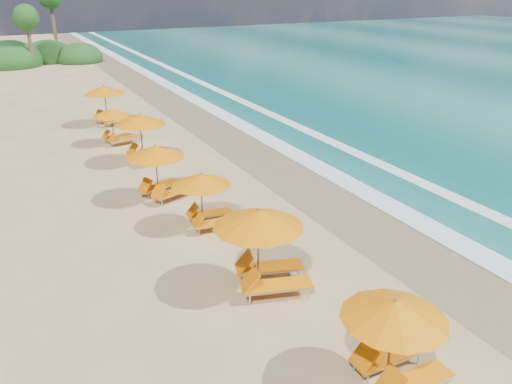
# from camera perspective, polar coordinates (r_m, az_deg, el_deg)

# --- Properties ---
(ground) EXTENTS (160.00, 160.00, 0.00)m
(ground) POSITION_cam_1_polar(r_m,az_deg,el_deg) (19.71, -0.00, -3.22)
(ground) COLOR tan
(ground) RESTS_ON ground
(wet_sand) EXTENTS (4.00, 160.00, 0.01)m
(wet_sand) POSITION_cam_1_polar(r_m,az_deg,el_deg) (21.65, 9.47, -1.07)
(wet_sand) COLOR #85724F
(wet_sand) RESTS_ON ground
(surf_foam) EXTENTS (4.00, 160.00, 0.01)m
(surf_foam) POSITION_cam_1_polar(r_m,az_deg,el_deg) (23.26, 14.87, 0.22)
(surf_foam) COLOR white
(surf_foam) RESTS_ON ground
(station_2) EXTENTS (2.55, 2.35, 2.39)m
(station_2) POSITION_cam_1_polar(r_m,az_deg,el_deg) (12.11, 15.48, -15.16)
(station_2) COLOR olive
(station_2) RESTS_ON ground
(station_3) EXTENTS (3.35, 3.25, 2.67)m
(station_3) POSITION_cam_1_polar(r_m,az_deg,el_deg) (14.90, 1.04, -5.83)
(station_3) COLOR olive
(station_3) RESTS_ON ground
(station_4) EXTENTS (2.53, 2.38, 2.20)m
(station_4) POSITION_cam_1_polar(r_m,az_deg,el_deg) (18.82, -5.55, -0.51)
(station_4) COLOR olive
(station_4) RESTS_ON ground
(station_5) EXTENTS (3.11, 3.04, 2.43)m
(station_5) POSITION_cam_1_polar(r_m,az_deg,el_deg) (21.54, -10.59, 2.62)
(station_5) COLOR olive
(station_5) RESTS_ON ground
(station_6) EXTENTS (3.04, 2.89, 2.59)m
(station_6) POSITION_cam_1_polar(r_m,az_deg,el_deg) (26.12, -12.23, 6.24)
(station_6) COLOR olive
(station_6) RESTS_ON ground
(station_7) EXTENTS (2.54, 2.44, 2.09)m
(station_7) POSITION_cam_1_polar(r_m,az_deg,el_deg) (29.69, -15.39, 7.34)
(station_7) COLOR olive
(station_7) RESTS_ON ground
(station_8) EXTENTS (3.27, 3.21, 2.57)m
(station_8) POSITION_cam_1_polar(r_m,az_deg,el_deg) (33.90, -16.08, 9.58)
(station_8) COLOR olive
(station_8) RESTS_ON ground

